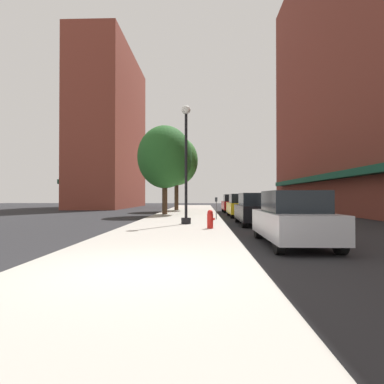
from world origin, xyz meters
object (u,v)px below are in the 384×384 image
parking_meter_near (216,205)px  car_black (256,209)px  car_red (232,203)px  tree_near (176,161)px  tree_mid (165,157)px  fire_hydrant (210,219)px  car_silver (293,219)px  car_yellow (241,206)px  lamppost (186,162)px

parking_meter_near → car_black: (1.95, -2.32, -0.14)m
car_black → car_red: (0.00, 13.53, 0.00)m
parking_meter_near → tree_near: (-3.40, 12.74, 4.02)m
parking_meter_near → tree_mid: size_ratio=0.19×
tree_near → parking_meter_near: bearing=-75.1°
car_black → car_red: bearing=91.0°
fire_hydrant → tree_near: tree_near is taller
car_silver → car_black: bearing=91.8°
car_yellow → car_black: bearing=-89.5°
lamppost → fire_hydrant: lamppost is taller
lamppost → tree_mid: size_ratio=0.87×
lamppost → car_black: 4.39m
car_black → car_yellow: bearing=91.0°
parking_meter_near → car_red: 11.38m
tree_near → tree_mid: size_ratio=1.08×
lamppost → parking_meter_near: size_ratio=4.50×
car_black → car_yellow: 6.51m
fire_hydrant → lamppost: bearing=117.3°
lamppost → car_black: size_ratio=1.37×
lamppost → car_red: lamppost is taller
parking_meter_near → car_black: bearing=-49.9°
parking_meter_near → tree_mid: (-3.70, 5.44, 3.53)m
parking_meter_near → tree_mid: bearing=124.2°
tree_near → car_red: (5.35, -1.52, -4.16)m
parking_meter_near → tree_mid: tree_mid is taller
tree_mid → car_red: tree_mid is taller
fire_hydrant → tree_mid: tree_mid is taller
lamppost → tree_mid: (-2.08, 8.64, 1.27)m
tree_mid → car_red: (5.65, 5.77, -3.67)m
tree_near → tree_mid: tree_near is taller
tree_near → car_yellow: bearing=-57.9°
lamppost → car_yellow: size_ratio=1.37×
fire_hydrant → tree_near: (-2.92, 18.16, 4.45)m
fire_hydrant → car_black: size_ratio=0.18×
car_silver → car_yellow: size_ratio=1.00×
lamppost → tree_mid: tree_mid is taller
fire_hydrant → parking_meter_near: parking_meter_near is taller
lamppost → car_silver: size_ratio=1.37×
parking_meter_near → car_red: (1.95, 11.21, -0.14)m
lamppost → tree_near: bearing=96.4°
car_silver → car_red: 20.57m
tree_mid → car_black: tree_mid is taller
fire_hydrant → car_silver: size_ratio=0.18×
car_yellow → tree_mid: bearing=168.0°
car_silver → car_yellow: (0.00, 13.55, 0.00)m
tree_mid → car_silver: size_ratio=1.57×
car_silver → car_red: size_ratio=1.00×
lamppost → car_silver: (3.57, -6.16, -2.39)m
tree_near → car_red: size_ratio=1.70×
parking_meter_near → car_black: size_ratio=0.30×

